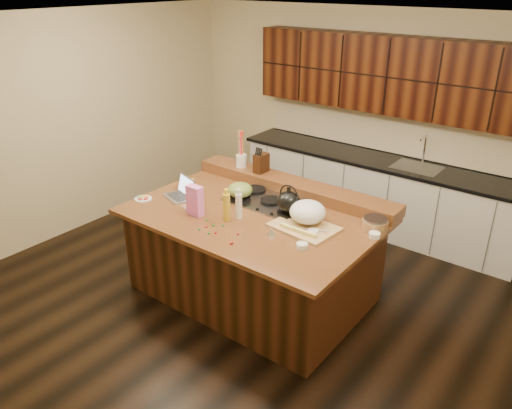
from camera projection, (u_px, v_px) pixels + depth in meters
The scene contains 31 objects.
room at pixel (253, 172), 4.68m from camera, with size 5.52×5.02×2.72m.
island at pixel (253, 254), 5.05m from camera, with size 2.40×1.60×0.92m.
back_ledge at pixel (293, 186), 5.33m from camera, with size 2.40×0.30×0.12m, color black.
cooktop at pixel (271, 202), 5.07m from camera, with size 0.92×0.52×0.05m.
back_counter at pixel (380, 154), 6.26m from camera, with size 3.70×0.66×2.40m.
kettle at pixel (289, 202), 4.75m from camera, with size 0.23×0.23×0.21m, color black.
green_bowl at pixel (240, 190), 5.10m from camera, with size 0.26×0.26×0.14m, color olive.
laptop at pixel (182, 192), 5.20m from camera, with size 0.36×0.32×0.21m.
oil_bottle at pixel (227, 207), 4.67m from camera, with size 0.07×0.07×0.27m, color gold.
vinegar_bottle at pixel (239, 206), 4.72m from camera, with size 0.06×0.06×0.25m, color silver.
wooden_tray at pixel (307, 215), 4.59m from camera, with size 0.62×0.49×0.23m.
ramekin_a at pixel (302, 246), 4.24m from camera, with size 0.10×0.10×0.04m, color white.
ramekin_b at pixel (313, 233), 4.46m from camera, with size 0.10×0.10×0.04m, color white.
ramekin_c at pixel (375, 235), 4.41m from camera, with size 0.10×0.10×0.04m, color white.
strainer_bowl at pixel (375, 224), 4.55m from camera, with size 0.24×0.24×0.09m, color #996B3F.
kitchen_timer at pixel (272, 231), 4.45m from camera, with size 0.08×0.08×0.07m, color silver.
pink_bag at pixel (195, 201), 4.77m from camera, with size 0.16×0.09×0.30m, color #E56BC2.
candy_plate at pixel (143, 199), 5.16m from camera, with size 0.18×0.18×0.01m, color white.
package_box at pixel (188, 185), 5.32m from camera, with size 0.10×0.07×0.14m, color #E9B752.
utensil_crock at pixel (241, 161), 5.67m from camera, with size 0.12×0.12×0.14m, color white.
knife_block at pixel (261, 163), 5.50m from camera, with size 0.10×0.17×0.21m, color black.
gumdrop_0 at pixel (238, 234), 4.46m from camera, with size 0.02×0.02×0.02m, color red.
gumdrop_1 at pixel (209, 233), 4.47m from camera, with size 0.02×0.02×0.02m, color #198C26.
gumdrop_2 at pixel (231, 243), 4.30m from camera, with size 0.02×0.02×0.02m, color red.
gumdrop_3 at pixel (213, 225), 4.62m from camera, with size 0.02×0.02×0.02m, color #198C26.
gumdrop_4 at pixel (216, 233), 4.48m from camera, with size 0.02×0.02×0.02m, color red.
gumdrop_5 at pixel (199, 229), 4.54m from camera, with size 0.02×0.02×0.02m, color #198C26.
gumdrop_6 at pixel (233, 243), 4.31m from camera, with size 0.02×0.02×0.02m, color red.
gumdrop_7 at pixel (223, 226), 4.61m from camera, with size 0.02×0.02×0.02m, color #198C26.
gumdrop_8 at pixel (206, 227), 4.59m from camera, with size 0.02×0.02×0.02m, color red.
gumdrop_9 at pixel (206, 220), 4.72m from camera, with size 0.02×0.02×0.02m, color #198C26.
Camera 1 is at (2.69, -3.44, 3.04)m, focal length 35.00 mm.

